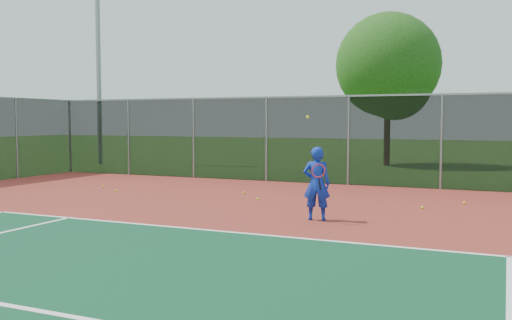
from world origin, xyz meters
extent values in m
plane|color=#2C5E1B|center=(0.00, 0.00, 0.00)|extent=(120.00, 120.00, 0.00)
cube|color=maroon|center=(0.00, 2.00, 0.01)|extent=(30.00, 20.00, 0.02)
cube|color=white|center=(2.00, 3.00, 0.03)|extent=(22.00, 0.10, 0.00)
cube|color=black|center=(0.00, 12.00, 1.52)|extent=(30.00, 0.04, 3.00)
cube|color=gray|center=(0.00, 12.00, 3.02)|extent=(30.00, 0.06, 0.06)
imported|color=#122EB1|center=(-1.87, 5.02, 0.83)|extent=(0.66, 0.50, 1.61)
cylinder|color=black|center=(-1.72, 4.77, 0.84)|extent=(0.03, 0.15, 0.27)
torus|color=#A51414|center=(-1.72, 4.67, 1.14)|extent=(0.30, 0.13, 0.29)
sphere|color=yellow|center=(-2.12, 5.12, 2.28)|extent=(0.07, 0.07, 0.07)
sphere|color=yellow|center=(0.04, 7.58, 0.06)|extent=(0.07, 0.07, 0.07)
sphere|color=yellow|center=(-4.30, 7.37, 0.06)|extent=(0.07, 0.07, 0.07)
sphere|color=yellow|center=(0.93, 8.87, 0.06)|extent=(0.07, 0.07, 0.07)
sphere|color=yellow|center=(-8.97, 7.26, 0.06)|extent=(0.07, 0.07, 0.07)
sphere|color=yellow|center=(-5.22, 8.41, 0.06)|extent=(0.07, 0.07, 0.07)
sphere|color=yellow|center=(-10.04, 7.98, 0.06)|extent=(0.07, 0.07, 0.07)
cylinder|color=gray|center=(-16.97, 16.35, 5.92)|extent=(0.24, 0.24, 11.84)
cylinder|color=#382014|center=(-3.47, 21.15, 1.41)|extent=(0.30, 0.30, 2.83)
sphere|color=#1B4913|center=(-3.47, 21.15, 4.87)|extent=(5.03, 5.03, 5.03)
sphere|color=#1B4913|center=(-3.07, 20.85, 3.93)|extent=(3.46, 3.46, 3.46)
camera|label=1|loc=(1.91, -6.82, 2.20)|focal=40.00mm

